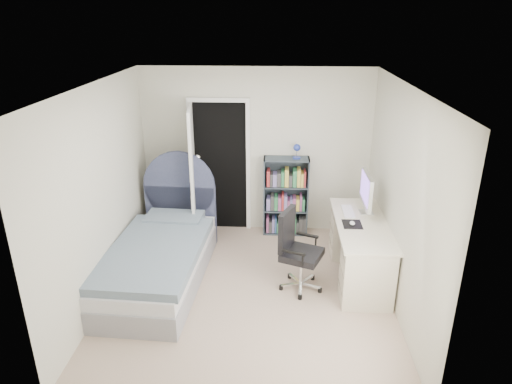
{
  "coord_description": "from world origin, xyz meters",
  "views": [
    {
      "loc": [
        0.33,
        -4.76,
        3.21
      ],
      "look_at": [
        0.06,
        0.44,
        1.14
      ],
      "focal_mm": 32.0,
      "sensor_mm": 36.0,
      "label": 1
    }
  ],
  "objects_px": {
    "floor_lamp": "(198,205)",
    "bed": "(161,256)",
    "office_chair": "(296,246)",
    "bookcase": "(286,199)",
    "desk": "(360,247)",
    "nightstand": "(179,208)"
  },
  "relations": [
    {
      "from": "nightstand",
      "to": "office_chair",
      "type": "relative_size",
      "value": 0.59
    },
    {
      "from": "bed",
      "to": "nightstand",
      "type": "xyz_separation_m",
      "value": [
        -0.04,
        1.34,
        0.08
      ]
    },
    {
      "from": "bookcase",
      "to": "office_chair",
      "type": "distance_m",
      "value": 1.51
    },
    {
      "from": "floor_lamp",
      "to": "bed",
      "type": "bearing_deg",
      "value": -104.73
    },
    {
      "from": "floor_lamp",
      "to": "desk",
      "type": "bearing_deg",
      "value": -23.3
    },
    {
      "from": "bed",
      "to": "nightstand",
      "type": "height_order",
      "value": "bed"
    },
    {
      "from": "floor_lamp",
      "to": "office_chair",
      "type": "distance_m",
      "value": 1.87
    },
    {
      "from": "office_chair",
      "to": "desk",
      "type": "bearing_deg",
      "value": 18.24
    },
    {
      "from": "bed",
      "to": "bookcase",
      "type": "xyz_separation_m",
      "value": [
        1.6,
        1.4,
        0.24
      ]
    },
    {
      "from": "bed",
      "to": "office_chair",
      "type": "height_order",
      "value": "bed"
    },
    {
      "from": "office_chair",
      "to": "nightstand",
      "type": "bearing_deg",
      "value": 140.21
    },
    {
      "from": "nightstand",
      "to": "bookcase",
      "type": "bearing_deg",
      "value": 1.94
    },
    {
      "from": "bed",
      "to": "office_chair",
      "type": "xyz_separation_m",
      "value": [
        1.7,
        -0.11,
        0.24
      ]
    },
    {
      "from": "bed",
      "to": "office_chair",
      "type": "distance_m",
      "value": 1.72
    },
    {
      "from": "bed",
      "to": "desk",
      "type": "xyz_separation_m",
      "value": [
        2.52,
        0.16,
        0.11
      ]
    },
    {
      "from": "bookcase",
      "to": "desk",
      "type": "distance_m",
      "value": 1.55
    },
    {
      "from": "bed",
      "to": "desk",
      "type": "relative_size",
      "value": 1.46
    },
    {
      "from": "nightstand",
      "to": "desk",
      "type": "bearing_deg",
      "value": -24.71
    },
    {
      "from": "desk",
      "to": "office_chair",
      "type": "relative_size",
      "value": 1.56
    },
    {
      "from": "nightstand",
      "to": "desk",
      "type": "distance_m",
      "value": 2.82
    },
    {
      "from": "floor_lamp",
      "to": "desk",
      "type": "height_order",
      "value": "floor_lamp"
    },
    {
      "from": "bookcase",
      "to": "desk",
      "type": "height_order",
      "value": "bookcase"
    }
  ]
}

